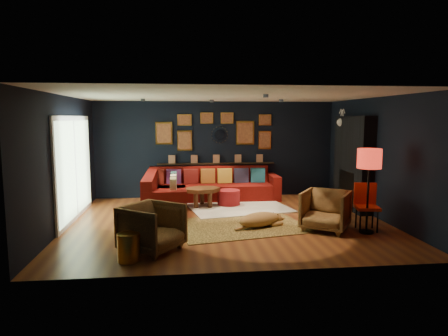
{
  "coord_description": "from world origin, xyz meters",
  "views": [
    {
      "loc": [
        -0.98,
        -8.09,
        2.16
      ],
      "look_at": [
        -0.05,
        0.3,
        1.1
      ],
      "focal_mm": 32.0,
      "sensor_mm": 36.0,
      "label": 1
    }
  ],
  "objects": [
    {
      "name": "pouf",
      "position": [
        0.2,
        1.5,
        0.21
      ],
      "size": [
        0.55,
        0.55,
        0.36
      ],
      "primitive_type": "cylinder",
      "color": "maroon",
      "rests_on": "shag_rug"
    },
    {
      "name": "room_walls",
      "position": [
        0.0,
        0.0,
        1.59
      ],
      "size": [
        6.5,
        6.5,
        6.5
      ],
      "color": "black",
      "rests_on": "ground"
    },
    {
      "name": "dog",
      "position": [
        0.56,
        -0.51,
        0.21
      ],
      "size": [
        1.4,
        1.07,
        0.4
      ],
      "primitive_type": null,
      "rotation": [
        0.0,
        0.0,
        0.42
      ],
      "color": "#B47B4D",
      "rests_on": "leopard_rug"
    },
    {
      "name": "floor",
      "position": [
        0.0,
        0.0,
        0.0
      ],
      "size": [
        6.5,
        6.5,
        0.0
      ],
      "primitive_type": "plane",
      "color": "brown",
      "rests_on": "ground"
    },
    {
      "name": "gallery_wall",
      "position": [
        -0.01,
        2.72,
        1.81
      ],
      "size": [
        3.15,
        0.04,
        1.02
      ],
      "color": "gold",
      "rests_on": "room_walls"
    },
    {
      "name": "armchair_left",
      "position": [
        -1.45,
        -1.71,
        0.43
      ],
      "size": [
        1.12,
        1.13,
        0.86
      ],
      "primitive_type": "imported",
      "rotation": [
        0.0,
        0.0,
        0.94
      ],
      "color": "#BB7E3F",
      "rests_on": "ground"
    },
    {
      "name": "orange_chair",
      "position": [
        2.6,
        -0.86,
        0.53
      ],
      "size": [
        0.5,
        0.5,
        0.9
      ],
      "rotation": [
        0.0,
        0.0,
        -0.19
      ],
      "color": "black",
      "rests_on": "ground"
    },
    {
      "name": "shag_rug",
      "position": [
        0.41,
        1.19,
        0.02
      ],
      "size": [
        2.57,
        2.08,
        0.03
      ],
      "primitive_type": "cube",
      "rotation": [
        0.0,
        0.0,
        0.19
      ],
      "color": "silver",
      "rests_on": "ground"
    },
    {
      "name": "ceiling_spots",
      "position": [
        -0.0,
        0.8,
        2.56
      ],
      "size": [
        3.3,
        2.5,
        0.06
      ],
      "color": "black",
      "rests_on": "room_walls"
    },
    {
      "name": "ledge",
      "position": [
        0.0,
        2.68,
        0.92
      ],
      "size": [
        3.2,
        0.12,
        0.04
      ],
      "primitive_type": "cube",
      "color": "black",
      "rests_on": "room_walls"
    },
    {
      "name": "coffee_table",
      "position": [
        -0.45,
        1.39,
        0.39
      ],
      "size": [
        1.01,
        0.83,
        0.44
      ],
      "rotation": [
        0.0,
        0.0,
        0.2
      ],
      "color": "#58331A",
      "rests_on": "shag_rug"
    },
    {
      "name": "sliding_door",
      "position": [
        -3.22,
        0.6,
        1.1
      ],
      "size": [
        0.06,
        2.8,
        2.2
      ],
      "color": "white",
      "rests_on": "ground"
    },
    {
      "name": "fireplace",
      "position": [
        3.09,
        0.9,
        1.02
      ],
      "size": [
        0.31,
        1.6,
        2.2
      ],
      "color": "black",
      "rests_on": "ground"
    },
    {
      "name": "sunburst_mirror",
      "position": [
        0.1,
        2.72,
        1.7
      ],
      "size": [
        0.47,
        0.16,
        0.47
      ],
      "color": "silver",
      "rests_on": "room_walls"
    },
    {
      "name": "floor_lamp",
      "position": [
        2.5,
        -1.11,
        1.34
      ],
      "size": [
        0.44,
        0.44,
        1.6
      ],
      "color": "black",
      "rests_on": "ground"
    },
    {
      "name": "deer_head",
      "position": [
        3.14,
        1.4,
        2.05
      ],
      "size": [
        0.5,
        0.28,
        0.45
      ],
      "color": "white",
      "rests_on": "fireplace"
    },
    {
      "name": "leopard_rug",
      "position": [
        0.2,
        -0.38,
        0.01
      ],
      "size": [
        2.83,
        2.27,
        0.01
      ],
      "primitive_type": "cube",
      "rotation": [
        0.0,
        0.0,
        0.2
      ],
      "color": "tan",
      "rests_on": "ground"
    },
    {
      "name": "armchair_right",
      "position": [
        1.79,
        -0.84,
        0.43
      ],
      "size": [
        1.12,
        1.11,
        0.86
      ],
      "primitive_type": "imported",
      "rotation": [
        0.0,
        0.0,
        -0.59
      ],
      "color": "#BB7E3F",
      "rests_on": "ground"
    },
    {
      "name": "sectional",
      "position": [
        -0.61,
        1.81,
        0.32
      ],
      "size": [
        3.41,
        2.69,
        0.86
      ],
      "color": "maroon",
      "rests_on": "ground"
    },
    {
      "name": "gold_stool",
      "position": [
        -1.77,
        -2.13,
        0.21
      ],
      "size": [
        0.34,
        0.34,
        0.43
      ],
      "primitive_type": "cylinder",
      "color": "gold",
      "rests_on": "ground"
    }
  ]
}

